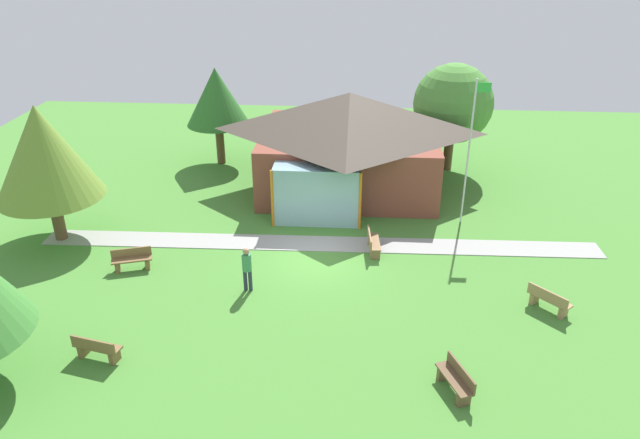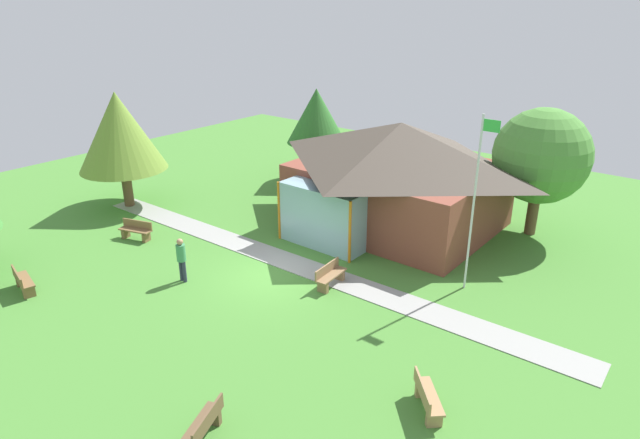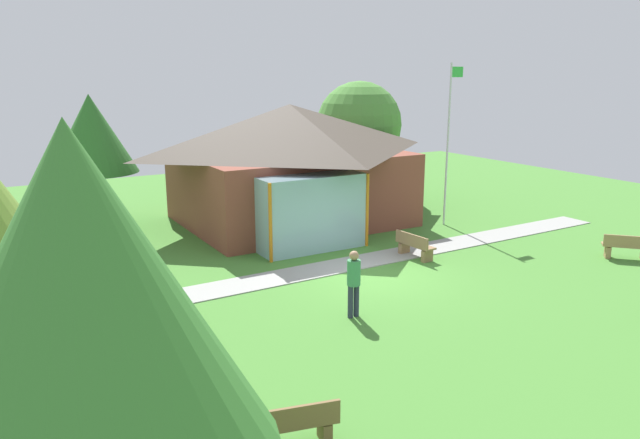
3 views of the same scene
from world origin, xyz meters
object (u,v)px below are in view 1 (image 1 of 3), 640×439
(bench_front_right, at_px, (456,380))
(pavilion, at_px, (348,140))
(bench_mid_left, at_px, (132,260))
(flagpole, at_px, (470,148))
(visitor_strolling_lawn, at_px, (247,266))
(tree_behind_pavilion_left, at_px, (217,97))
(tree_west_hedge, at_px, (43,153))
(bench_lawn_far_right, at_px, (549,300))
(tree_behind_pavilion_right, at_px, (453,104))
(bench_front_left, at_px, (97,349))
(bench_rear_near_path, at_px, (373,243))

(bench_front_right, bearing_deg, pavilion, -8.10)
(bench_mid_left, bearing_deg, bench_front_right, 135.14)
(pavilion, distance_m, flagpole, 6.35)
(flagpole, relative_size, bench_front_right, 4.11)
(visitor_strolling_lawn, xyz_separation_m, tree_behind_pavilion_left, (-3.79, 12.63, 2.68))
(visitor_strolling_lawn, bearing_deg, tree_behind_pavilion_left, -75.05)
(bench_mid_left, bearing_deg, tree_west_hedge, -47.24)
(bench_lawn_far_right, xyz_separation_m, visitor_strolling_lawn, (-10.48, 0.50, 0.62))
(pavilion, bearing_deg, tree_behind_pavilion_right, 29.39)
(tree_west_hedge, bearing_deg, tree_behind_pavilion_right, 28.40)
(bench_front_left, bearing_deg, flagpole, 52.60)
(bench_mid_left, bearing_deg, pavilion, -150.95)
(bench_mid_left, bearing_deg, bench_front_left, 81.14)
(tree_behind_pavilion_right, bearing_deg, tree_behind_pavilion_left, 179.99)
(bench_mid_left, distance_m, tree_behind_pavilion_right, 17.84)
(bench_front_right, distance_m, bench_rear_near_path, 8.22)
(pavilion, bearing_deg, visitor_strolling_lawn, -108.79)
(flagpole, xyz_separation_m, tree_behind_pavilion_left, (-12.27, 6.49, 0.21))
(bench_rear_near_path, bearing_deg, bench_front_right, 11.48)
(bench_front_left, relative_size, bench_rear_near_path, 1.02)
(bench_front_right, bearing_deg, bench_lawn_far_right, -62.91)
(bench_front_right, relative_size, tree_behind_pavilion_right, 0.28)
(bench_front_left, bearing_deg, visitor_strolling_lawn, 59.61)
(bench_rear_near_path, xyz_separation_m, tree_behind_pavilion_left, (-8.30, 9.46, 3.30))
(visitor_strolling_lawn, bearing_deg, pavilion, -110.54)
(pavilion, relative_size, tree_behind_pavilion_right, 1.66)
(bench_mid_left, relative_size, bench_front_left, 1.00)
(pavilion, distance_m, bench_front_right, 14.93)
(bench_lawn_far_right, relative_size, bench_rear_near_path, 0.91)
(bench_mid_left, xyz_separation_m, tree_behind_pavilion_right, (13.29, 11.47, 3.18))
(bench_mid_left, relative_size, bench_front_right, 1.00)
(pavilion, distance_m, bench_lawn_far_right, 12.60)
(bench_mid_left, height_order, tree_west_hedge, tree_west_hedge)
(bench_front_right, relative_size, bench_front_left, 1.00)
(tree_behind_pavilion_left, distance_m, tree_behind_pavilion_right, 12.39)
(tree_west_hedge, height_order, tree_behind_pavilion_left, tree_west_hedge)
(bench_rear_near_path, bearing_deg, flagpole, 122.30)
(bench_lawn_far_right, height_order, tree_west_hedge, tree_west_hedge)
(bench_front_right, distance_m, bench_front_left, 10.68)
(flagpole, bearing_deg, tree_behind_pavilion_right, 88.99)
(bench_front_left, relative_size, bench_lawn_far_right, 1.12)
(flagpole, bearing_deg, visitor_strolling_lawn, -144.10)
(bench_lawn_far_right, bearing_deg, tree_behind_pavilion_right, 144.82)
(tree_behind_pavilion_left, bearing_deg, tree_behind_pavilion_right, -0.01)
(bench_front_right, distance_m, visitor_strolling_lawn, 8.30)
(bench_front_right, relative_size, tree_behind_pavilion_left, 0.30)
(tree_behind_pavilion_left, bearing_deg, visitor_strolling_lawn, -73.30)
(bench_rear_near_path, height_order, tree_behind_pavilion_right, tree_behind_pavilion_right)
(flagpole, height_order, tree_west_hedge, flagpole)
(bench_mid_left, xyz_separation_m, visitor_strolling_lawn, (4.69, -1.15, 0.62))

